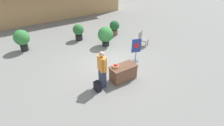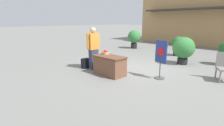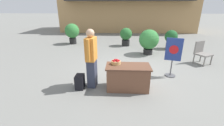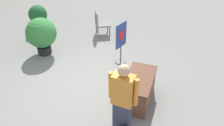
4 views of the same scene
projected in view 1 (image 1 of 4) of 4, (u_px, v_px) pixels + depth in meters
ground_plane at (112, 64)px, 9.54m from camera, size 120.00×120.00×0.00m
display_table at (123, 73)px, 8.22m from camera, size 1.27×0.66×0.73m
apple_basket at (116, 66)px, 7.92m from camera, size 0.27×0.27×0.16m
person_visitor at (102, 69)px, 7.52m from camera, size 0.30×0.61×1.75m
backpack at (98, 86)px, 7.60m from camera, size 0.24×0.34×0.42m
poster_board at (136, 50)px, 9.45m from camera, size 0.52×0.36×1.35m
patio_chair at (142, 38)px, 11.31m from camera, size 0.75×0.75×0.96m
potted_plant_near_left at (114, 27)px, 12.77m from camera, size 0.72×0.72×1.09m
potted_plant_far_right at (78, 31)px, 11.99m from camera, size 0.75×0.75×1.12m
potted_plant_near_right at (106, 35)px, 11.16m from camera, size 0.99×0.99×1.28m
potted_plant_far_left at (22, 39)px, 10.54m from camera, size 0.93×0.93×1.33m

